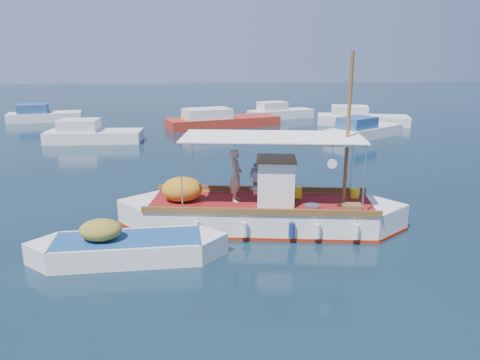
{
  "coord_description": "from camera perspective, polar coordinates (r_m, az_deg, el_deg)",
  "views": [
    {
      "loc": [
        -2.22,
        -16.32,
        6.24
      ],
      "look_at": [
        -1.07,
        0.0,
        1.72
      ],
      "focal_mm": 35.0,
      "sensor_mm": 36.0,
      "label": 1
    }
  ],
  "objects": [
    {
      "name": "bg_boat_far_w",
      "position": [
        46.88,
        -22.94,
        7.21
      ],
      "size": [
        6.69,
        3.62,
        1.8
      ],
      "rotation": [
        0.0,
        0.0,
        0.22
      ],
      "color": "silver",
      "rests_on": "ground"
    },
    {
      "name": "bg_boat_far_n",
      "position": [
        45.39,
        4.78,
        8.13
      ],
      "size": [
        6.58,
        4.12,
        1.8
      ],
      "rotation": [
        0.0,
        0.0,
        0.37
      ],
      "color": "silver",
      "rests_on": "ground"
    },
    {
      "name": "bg_boat_n",
      "position": [
        40.05,
        -2.48,
        7.19
      ],
      "size": [
        9.94,
        5.72,
        1.8
      ],
      "rotation": [
        0.0,
        0.0,
        0.33
      ],
      "color": "#AA2A1C",
      "rests_on": "ground"
    },
    {
      "name": "bg_boat_e",
      "position": [
        42.67,
        14.38,
        7.24
      ],
      "size": [
        8.14,
        4.41,
        1.8
      ],
      "rotation": [
        0.0,
        0.0,
        -0.25
      ],
      "color": "silver",
      "rests_on": "ground"
    },
    {
      "name": "dinghy",
      "position": [
        15.03,
        -13.7,
        -8.21
      ],
      "size": [
        6.21,
        2.03,
        1.52
      ],
      "rotation": [
        0.0,
        0.0,
        0.06
      ],
      "color": "white",
      "rests_on": "ground"
    },
    {
      "name": "bg_boat_ne",
      "position": [
        36.05,
        14.76,
        5.78
      ],
      "size": [
        6.69,
        5.69,
        1.8
      ],
      "rotation": [
        0.0,
        0.0,
        0.63
      ],
      "color": "silver",
      "rests_on": "ground"
    },
    {
      "name": "fishing_caique",
      "position": [
        17.08,
        2.31,
        -3.94
      ],
      "size": [
        10.51,
        3.88,
        6.46
      ],
      "rotation": [
        0.0,
        0.0,
        -0.13
      ],
      "color": "white",
      "rests_on": "ground"
    },
    {
      "name": "ground",
      "position": [
        17.61,
        3.49,
        -5.33
      ],
      "size": [
        160.0,
        160.0,
        0.0
      ],
      "primitive_type": "plane",
      "color": "black",
      "rests_on": "ground"
    },
    {
      "name": "bg_boat_nw",
      "position": [
        34.89,
        -17.68,
        5.25
      ],
      "size": [
        6.63,
        2.51,
        1.8
      ],
      "rotation": [
        0.0,
        0.0,
        -0.02
      ],
      "color": "silver",
      "rests_on": "ground"
    }
  ]
}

